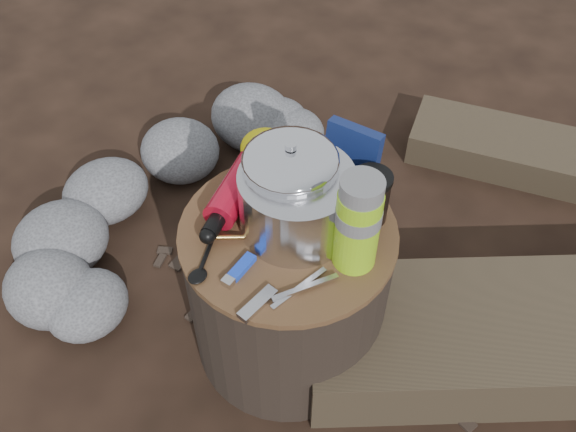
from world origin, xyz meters
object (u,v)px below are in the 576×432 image
Objects in this scene: fuel_bottle at (239,184)px; stump at (288,290)px; thermos at (358,223)px; travel_mug at (370,197)px; camping_pot at (291,183)px.

stump is at bearing -23.59° from fuel_bottle.
thermos is (0.30, 0.01, 0.08)m from fuel_bottle.
travel_mug reaches higher than stump.
travel_mug is at bearing 109.39° from thermos.
fuel_bottle is at bearing -168.80° from camping_pot.
camping_pot is at bearing 121.75° from stump.
travel_mug is at bearing 7.94° from fuel_bottle.
fuel_bottle is 1.31× the size of thermos.
camping_pot is 0.87× the size of thermos.
stump is 1.61× the size of fuel_bottle.
fuel_bottle is (-0.15, 0.02, 0.25)m from stump.
camping_pot is at bearing -144.41° from travel_mug.
stump is 2.12× the size of thermos.
camping_pot reaches higher than fuel_bottle.
camping_pot is (-0.03, 0.04, 0.31)m from stump.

